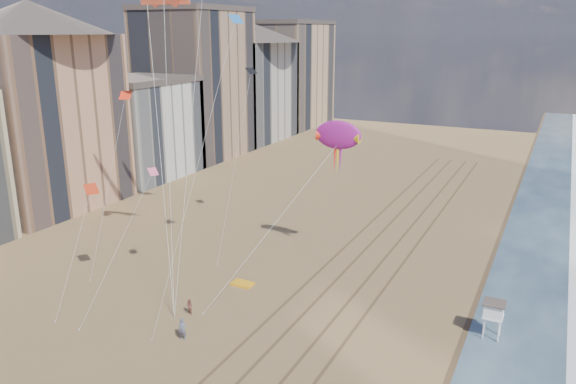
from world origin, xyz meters
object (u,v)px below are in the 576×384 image
Objects in this scene: grounded_kite at (242,284)px; kite_flyer_b at (189,307)px; lifeguard_stand at (494,310)px; show_kite at (338,135)px; kite_flyer_a at (182,329)px.

kite_flyer_b reaches higher than grounded_kite.
lifeguard_stand is 22.50m from show_kite.
lifeguard_stand reaches higher than grounded_kite.
kite_flyer_a is 4.26m from kite_flyer_b.
show_kite is (-17.25, 8.44, 11.73)m from lifeguard_stand.
lifeguard_stand is 26.02m from kite_flyer_b.
grounded_kite is at bearing 75.82° from kite_flyer_a.
kite_flyer_a is 1.29× the size of kite_flyer_b.
show_kite is 14.29× the size of kite_flyer_b.
kite_flyer_b is (-24.74, -7.89, -1.71)m from lifeguard_stand.
grounded_kite is 1.42× the size of kite_flyer_b.
lifeguard_stand is 0.15× the size of show_kite.
grounded_kite is (-23.61, -0.53, -2.34)m from lifeguard_stand.
lifeguard_stand is 23.73m from grounded_kite.
lifeguard_stand is 2.12× the size of kite_flyer_b.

